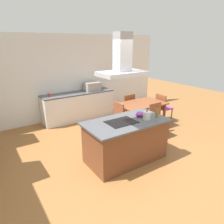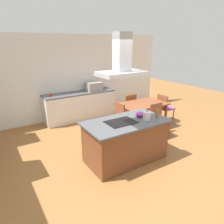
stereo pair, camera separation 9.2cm
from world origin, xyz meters
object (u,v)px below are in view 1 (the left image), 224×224
(coffee_mug_red, at_px, (49,95))
(range_hood, at_px, (122,62))
(tea_kettle, at_px, (147,116))
(chair_at_left_end, at_px, (116,117))
(cooktop, at_px, (121,122))
(dining_table, at_px, (141,106))
(chair_at_right_end, at_px, (163,106))
(chair_facing_island, at_px, (157,117))
(olive_oil_bottle, at_px, (157,112))
(countertop_microwave, at_px, (92,86))
(mixing_bowl, at_px, (140,114))
(chair_facing_back_wall, at_px, (127,106))

(coffee_mug_red, xyz_separation_m, range_hood, (0.58, -2.89, 1.16))
(tea_kettle, relative_size, chair_at_left_end, 0.24)
(cooktop, distance_m, dining_table, 2.02)
(chair_at_right_end, relative_size, chair_facing_island, 1.00)
(chair_at_left_end, xyz_separation_m, range_hood, (-0.69, -1.20, 1.59))
(olive_oil_bottle, height_order, chair_facing_island, olive_oil_bottle)
(olive_oil_bottle, xyz_separation_m, chair_at_left_end, (-0.14, 1.36, -0.50))
(tea_kettle, distance_m, chair_at_right_end, 2.45)
(countertop_microwave, height_order, dining_table, countertop_microwave)
(chair_facing_island, distance_m, chair_at_left_end, 1.13)
(tea_kettle, distance_m, olive_oil_bottle, 0.29)
(coffee_mug_red, xyz_separation_m, chair_facing_island, (2.18, -2.36, -0.44))
(chair_at_right_end, relative_size, chair_at_left_end, 1.00)
(mixing_bowl, relative_size, chair_facing_island, 0.21)
(tea_kettle, height_order, dining_table, tea_kettle)
(tea_kettle, distance_m, countertop_microwave, 3.07)
(coffee_mug_red, height_order, chair_facing_back_wall, coffee_mug_red)
(dining_table, relative_size, range_hood, 1.56)
(cooktop, relative_size, tea_kettle, 2.79)
(chair_at_left_end, bearing_deg, mixing_bowl, -97.24)
(chair_at_left_end, bearing_deg, dining_table, 0.00)
(olive_oil_bottle, bearing_deg, dining_table, 60.44)
(chair_facing_back_wall, xyz_separation_m, chair_at_right_end, (0.92, -0.67, 0.00))
(tea_kettle, bearing_deg, countertop_microwave, 83.43)
(mixing_bowl, bearing_deg, chair_at_left_end, 82.76)
(tea_kettle, bearing_deg, olive_oil_bottle, -0.09)
(tea_kettle, height_order, olive_oil_bottle, olive_oil_bottle)
(tea_kettle, xyz_separation_m, chair_facing_back_wall, (1.06, 2.03, -0.48))
(chair_facing_back_wall, distance_m, range_hood, 2.93)
(mixing_bowl, bearing_deg, tea_kettle, -91.19)
(olive_oil_bottle, height_order, dining_table, olive_oil_bottle)
(chair_facing_back_wall, height_order, chair_facing_island, same)
(countertop_microwave, relative_size, chair_at_left_end, 0.56)
(cooktop, height_order, chair_facing_island, cooktop)
(cooktop, distance_m, chair_facing_island, 1.74)
(cooktop, relative_size, range_hood, 0.67)
(tea_kettle, height_order, chair_at_right_end, tea_kettle)
(coffee_mug_red, bearing_deg, chair_facing_back_wall, -25.17)
(chair_at_right_end, height_order, chair_facing_island, same)
(olive_oil_bottle, height_order, chair_at_left_end, olive_oil_bottle)
(countertop_microwave, distance_m, chair_at_right_end, 2.40)
(mixing_bowl, height_order, chair_at_left_end, mixing_bowl)
(mixing_bowl, relative_size, dining_table, 0.13)
(chair_facing_back_wall, bearing_deg, chair_at_right_end, -36.01)
(mixing_bowl, relative_size, countertop_microwave, 0.38)
(chair_at_right_end, bearing_deg, tea_kettle, -145.43)
(countertop_microwave, xyz_separation_m, dining_table, (0.71, -1.68, -0.37))
(dining_table, distance_m, chair_facing_back_wall, 0.68)
(tea_kettle, bearing_deg, range_hood, 162.84)
(countertop_microwave, bearing_deg, mixing_bowl, -97.02)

